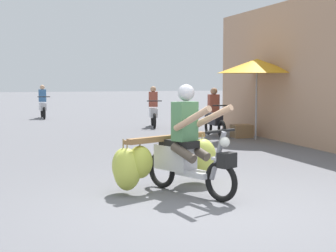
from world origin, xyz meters
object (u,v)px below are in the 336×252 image
at_px(produce_crate, 242,131).
at_px(market_umbrella_near_shop, 257,66).
at_px(motorbike_distant_ahead_right, 214,117).
at_px(motorbike_distant_ahead_left, 153,110).
at_px(motorbike_main_loaded, 176,156).
at_px(motorbike_distant_far_ahead, 43,105).

bearing_deg(produce_crate, market_umbrella_near_shop, -73.23).
relative_size(motorbike_distant_ahead_right, market_umbrella_near_shop, 0.74).
bearing_deg(motorbike_distant_ahead_right, motorbike_distant_ahead_left, 104.31).
relative_size(motorbike_main_loaded, motorbike_distant_ahead_left, 1.17).
height_order(motorbike_distant_ahead_left, motorbike_distant_ahead_right, same).
relative_size(motorbike_distant_ahead_right, motorbike_distant_far_ahead, 1.00).
relative_size(motorbike_distant_ahead_left, motorbike_distant_ahead_right, 0.99).
bearing_deg(motorbike_distant_far_ahead, produce_crate, -61.76).
bearing_deg(market_umbrella_near_shop, motorbike_distant_far_ahead, 117.64).
distance_m(motorbike_distant_ahead_right, motorbike_distant_far_ahead, 9.45).
bearing_deg(produce_crate, motorbike_main_loaded, -124.06).
relative_size(motorbike_distant_ahead_right, produce_crate, 2.90).
distance_m(motorbike_main_loaded, produce_crate, 7.09).
height_order(motorbike_main_loaded, produce_crate, motorbike_main_loaded).
bearing_deg(market_umbrella_near_shop, motorbike_distant_ahead_right, 127.24).
relative_size(market_umbrella_near_shop, produce_crate, 3.92).
xyz_separation_m(motorbike_main_loaded, motorbike_distant_ahead_right, (3.33, 6.38, 0.06)).
relative_size(motorbike_main_loaded, motorbike_distant_far_ahead, 1.15).
xyz_separation_m(motorbike_main_loaded, produce_crate, (3.97, 5.87, -0.32)).
height_order(motorbike_distant_ahead_right, market_umbrella_near_shop, market_umbrella_near_shop).
bearing_deg(produce_crate, motorbike_distant_ahead_left, 111.13).
xyz_separation_m(motorbike_distant_ahead_left, produce_crate, (1.48, -3.84, -0.39)).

